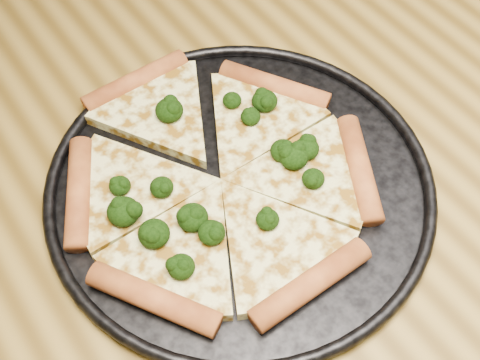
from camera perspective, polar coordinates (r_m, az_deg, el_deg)
dining_table at (r=0.76m, az=4.36°, el=0.01°), size 1.20×0.90×0.75m
pizza_pan at (r=0.64m, az=0.00°, el=-0.42°), size 0.38×0.38×0.02m
pizza at (r=0.63m, az=-1.90°, el=0.22°), size 0.32×0.32×0.02m
broccoli_florets at (r=0.62m, az=-2.19°, el=0.32°), size 0.22×0.19×0.02m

